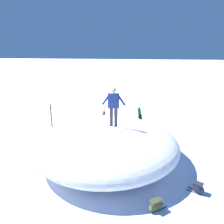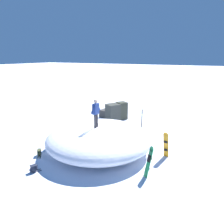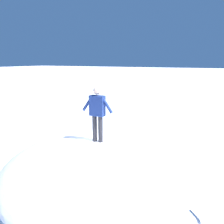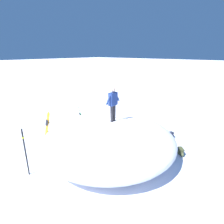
% 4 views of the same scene
% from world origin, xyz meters
% --- Properties ---
extents(ground, '(240.00, 240.00, 0.00)m').
position_xyz_m(ground, '(0.00, 0.00, 0.00)').
color(ground, white).
extents(snow_mound, '(7.16, 7.15, 1.66)m').
position_xyz_m(snow_mound, '(-0.33, -0.05, 0.83)').
color(snow_mound, white).
rests_on(snow_mound, ground).
extents(snowboarder_standing, '(1.03, 0.24, 1.69)m').
position_xyz_m(snowboarder_standing, '(0.01, -0.03, 2.64)').
color(snowboarder_standing, black).
rests_on(snowboarder_standing, snow_mound).
extents(backpack_near, '(0.61, 0.46, 0.38)m').
position_xyz_m(backpack_near, '(3.37, -1.69, 0.20)').
color(backpack_near, '#1E2333').
rests_on(backpack_near, ground).
extents(backpack_far, '(0.61, 0.58, 0.39)m').
position_xyz_m(backpack_far, '(1.90, -2.86, 0.20)').
color(backpack_far, '#383D23').
rests_on(backpack_far, ground).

